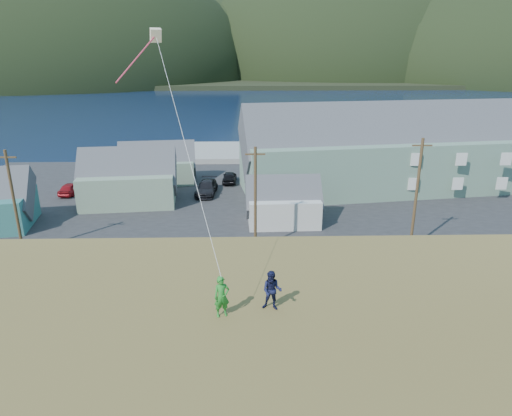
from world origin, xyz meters
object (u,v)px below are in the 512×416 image
Objects in this scene: lodge at (393,150)px; kite_flyer_green at (222,297)px; shed_white at (283,202)px; shed_palegreen_near at (128,179)px; shed_palegreen_far at (157,164)px; wharf at (209,152)px; kite_flyer_navy at (272,291)px.

kite_flyer_green is (-18.70, -39.59, 3.04)m from lodge.
kite_flyer_green is (-4.57, -27.92, 5.72)m from shed_white.
lodge is 24.47× the size of kite_flyer_green.
shed_white is at bearing 62.22° from kite_flyer_green.
shed_palegreen_near is 17.86m from shed_white.
lodge is at bearing -13.84° from shed_palegreen_far.
shed_palegreen_near is 1.48× the size of shed_white.
shed_white is at bearing -73.20° from wharf.
kite_flyer_green reaches higher than shed_palegreen_near.
lodge is 3.67× the size of shed_palegreen_far.
kite_flyer_navy is (12.18, -42.82, 5.46)m from shed_palegreen_far.
shed_palegreen_far is at bearing 85.02° from kite_flyer_green.
shed_palegreen_near is (-30.70, -5.01, -2.07)m from lodge.
shed_palegreen_far is (-29.08, 3.63, -2.43)m from lodge.
shed_white is at bearing -52.40° from shed_palegreen_far.
lodge is 3.40× the size of shed_palegreen_near.
kite_flyer_green reaches higher than kite_flyer_navy.
shed_palegreen_near is at bearing -105.38° from wharf.
shed_white is at bearing 97.22° from kite_flyer_navy.
shed_palegreen_near is at bearing -178.90° from lodge.
wharf is 17.53m from shed_palegreen_far.
wharf is at bearing 65.48° from shed_palegreen_far.
shed_palegreen_near is 8.79m from shed_palegreen_far.
shed_palegreen_far is at bearing 118.84° from kite_flyer_navy.
shed_palegreen_far is (-14.95, 15.30, 0.25)m from shed_white.
wharf is 3.49× the size of shed_white.
kite_flyer_navy is (13.80, -34.18, 5.10)m from shed_palegreen_near.
shed_white is (9.63, -31.88, 1.80)m from wharf.
shed_palegreen_far is 6.67× the size of kite_flyer_green.
kite_flyer_green reaches higher than shed_palegreen_far.
lodge reaches higher than kite_flyer_green.
lodge is at bearing 37.74° from shed_white.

